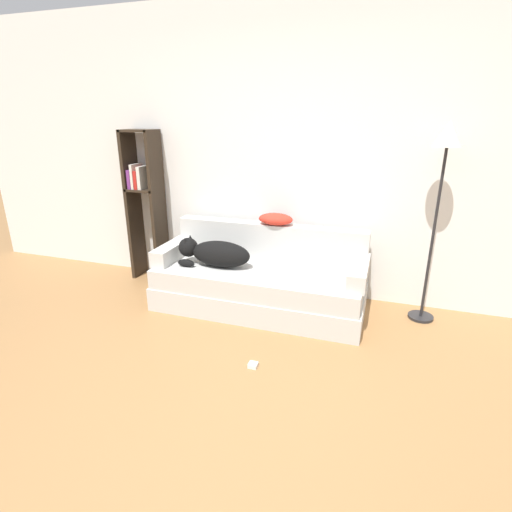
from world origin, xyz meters
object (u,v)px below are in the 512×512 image
object	(u,v)px
throw_pillow	(276,219)
floor_lamp	(445,161)
laptop	(277,274)
couch	(259,288)
bookshelf	(144,198)
power_adapter	(253,365)
dog	(215,253)

from	to	relation	value
throw_pillow	floor_lamp	size ratio (longest dim) A/B	0.20
laptop	couch	bearing A→B (deg)	137.01
bookshelf	power_adapter	xyz separation A→B (m)	(1.63, -1.26, -0.87)
couch	power_adapter	xyz separation A→B (m)	(0.25, -0.91, -0.18)
bookshelf	power_adapter	size ratio (longest dim) A/B	24.79
floor_lamp	power_adapter	size ratio (longest dim) A/B	26.39
couch	floor_lamp	distance (m)	1.87
couch	floor_lamp	bearing A→B (deg)	9.88
couch	throw_pillow	size ratio (longest dim) A/B	5.80
throw_pillow	bookshelf	size ratio (longest dim) A/B	0.21
throw_pillow	bookshelf	xyz separation A→B (m)	(-1.44, 0.03, 0.10)
couch	dog	distance (m)	0.52
dog	laptop	world-z (taller)	dog
power_adapter	bookshelf	bearing A→B (deg)	142.28
dog	floor_lamp	distance (m)	2.05
floor_lamp	power_adapter	distance (m)	2.14
couch	laptop	world-z (taller)	laptop
throw_pillow	dog	bearing A→B (deg)	-140.39
couch	floor_lamp	world-z (taller)	floor_lamp
power_adapter	floor_lamp	bearing A→B (deg)	44.60
throw_pillow	power_adapter	world-z (taller)	throw_pillow
dog	power_adapter	xyz separation A→B (m)	(0.66, -0.85, -0.50)
dog	laptop	bearing A→B (deg)	-2.80
laptop	floor_lamp	distance (m)	1.61
dog	throw_pillow	distance (m)	0.66
floor_lamp	throw_pillow	bearing A→B (deg)	177.23
bookshelf	dog	bearing A→B (deg)	-23.16
floor_lamp	power_adapter	world-z (taller)	floor_lamp
throw_pillow	bookshelf	bearing A→B (deg)	178.67
dog	laptop	distance (m)	0.61
throw_pillow	power_adapter	distance (m)	1.46
couch	throw_pillow	world-z (taller)	throw_pillow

